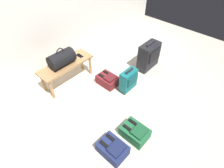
# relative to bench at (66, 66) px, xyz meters

# --- Properties ---
(ground_plane) EXTENTS (6.60, 6.60, 0.00)m
(ground_plane) POSITION_rel_bench_xyz_m (0.25, -1.02, -0.36)
(ground_plane) COLOR beige
(bench) EXTENTS (1.00, 0.36, 0.43)m
(bench) POSITION_rel_bench_xyz_m (0.00, 0.00, 0.00)
(bench) COLOR #A87A4C
(bench) RESTS_ON ground
(duffel_bag_black) EXTENTS (0.44, 0.26, 0.34)m
(duffel_bag_black) POSITION_rel_bench_xyz_m (-0.06, 0.00, 0.20)
(duffel_bag_black) COLOR black
(duffel_bag_black) RESTS_ON bench
(cell_phone) EXTENTS (0.07, 0.14, 0.01)m
(cell_phone) POSITION_rel_bench_xyz_m (0.32, -0.00, 0.07)
(cell_phone) COLOR black
(cell_phone) RESTS_ON bench
(suitcase_upright_charcoal) EXTENTS (0.45, 0.26, 0.59)m
(suitcase_upright_charcoal) POSITION_rel_bench_xyz_m (1.35, -0.86, -0.06)
(suitcase_upright_charcoal) COLOR black
(suitcase_upright_charcoal) RESTS_ON ground
(suitcase_small_teal) EXTENTS (0.32, 0.18, 0.46)m
(suitcase_small_teal) POSITION_rel_bench_xyz_m (0.58, -0.97, -0.12)
(suitcase_small_teal) COLOR #14666B
(suitcase_small_teal) RESTS_ON ground
(backpack_maroon) EXTENTS (0.28, 0.38, 0.21)m
(backpack_maroon) POSITION_rel_bench_xyz_m (0.45, -0.59, -0.27)
(backpack_maroon) COLOR maroon
(backpack_maroon) RESTS_ON ground
(backpack_green) EXTENTS (0.28, 0.38, 0.21)m
(backpack_green) POSITION_rel_bench_xyz_m (-0.10, -1.63, -0.27)
(backpack_green) COLOR #1E6038
(backpack_green) RESTS_ON ground
(backpack_navy) EXTENTS (0.28, 0.38, 0.21)m
(backpack_navy) POSITION_rel_bench_xyz_m (-0.49, -1.56, -0.27)
(backpack_navy) COLOR navy
(backpack_navy) RESTS_ON ground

